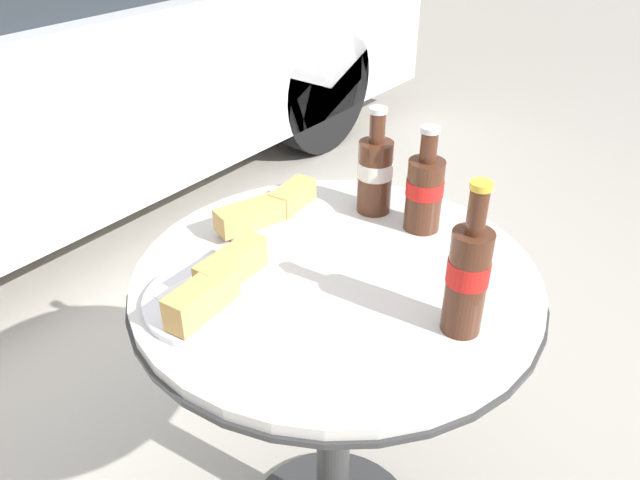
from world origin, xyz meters
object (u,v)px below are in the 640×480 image
(bistro_table, at_px, (335,348))
(cola_bottle_left, at_px, (424,190))
(cola_bottle_right, at_px, (375,172))
(cola_bottle_center, at_px, (468,276))
(lunch_plate_far, at_px, (276,214))
(lunch_plate_near, at_px, (219,291))

(bistro_table, height_order, cola_bottle_left, cola_bottle_left)
(cola_bottle_left, distance_m, cola_bottle_right, 0.11)
(cola_bottle_center, bearing_deg, lunch_plate_far, 80.78)
(bistro_table, relative_size, cola_bottle_right, 3.40)
(cola_bottle_right, height_order, lunch_plate_far, cola_bottle_right)
(cola_bottle_left, distance_m, lunch_plate_near, 0.43)
(cola_bottle_right, height_order, cola_bottle_center, cola_bottle_center)
(bistro_table, height_order, cola_bottle_right, cola_bottle_right)
(cola_bottle_left, relative_size, cola_bottle_right, 0.95)
(cola_bottle_right, relative_size, lunch_plate_near, 0.88)
(cola_bottle_left, xyz_separation_m, lunch_plate_near, (-0.41, 0.14, -0.06))
(bistro_table, bearing_deg, cola_bottle_left, -11.15)
(cola_bottle_center, distance_m, lunch_plate_near, 0.39)
(cola_bottle_left, xyz_separation_m, lunch_plate_far, (-0.16, 0.24, -0.06))
(bistro_table, height_order, lunch_plate_far, lunch_plate_far)
(bistro_table, distance_m, lunch_plate_far, 0.28)
(bistro_table, xyz_separation_m, lunch_plate_far, (0.06, 0.19, 0.20))
(cola_bottle_left, xyz_separation_m, cola_bottle_center, (-0.23, -0.20, 0.02))
(bistro_table, distance_m, cola_bottle_center, 0.37)
(cola_bottle_left, distance_m, lunch_plate_far, 0.29)
(cola_bottle_left, relative_size, cola_bottle_center, 0.83)
(cola_bottle_left, distance_m, cola_bottle_center, 0.30)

